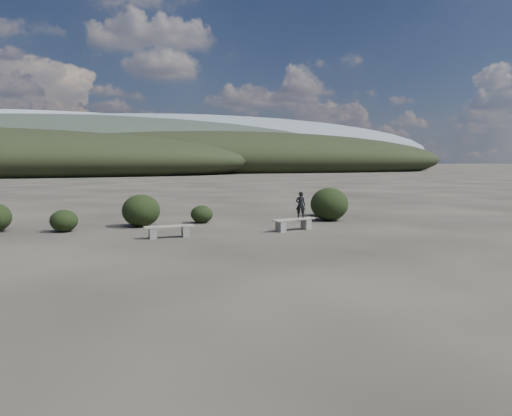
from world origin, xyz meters
name	(u,v)px	position (x,y,z in m)	size (l,w,h in m)	color
ground	(283,267)	(0.00, 0.00, 0.00)	(1200.00, 1200.00, 0.00)	#28251F
bench_left	(169,231)	(-1.72, 5.55, 0.25)	(1.64, 0.36, 0.41)	slate
bench_right	(294,223)	(2.88, 5.76, 0.27)	(1.81, 0.79, 0.44)	slate
seated_person	(301,205)	(3.19, 5.83, 0.93)	(0.36, 0.23, 0.98)	black
shrub_a	(64,221)	(-5.01, 8.32, 0.40)	(0.98, 0.98, 0.80)	black
shrub_b	(141,211)	(-2.21, 8.83, 0.63)	(1.46, 1.46, 1.25)	black
shrub_c	(202,214)	(0.28, 9.14, 0.36)	(0.91, 0.91, 0.73)	black
shrub_d	(329,204)	(5.62, 8.12, 0.71)	(1.61, 1.61, 1.41)	black
shrub_e	(324,204)	(6.27, 9.78, 0.54)	(1.30, 1.30, 1.08)	black
mountain_ridges	(68,149)	(-7.48, 339.06, 10.84)	(500.00, 400.00, 56.00)	black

